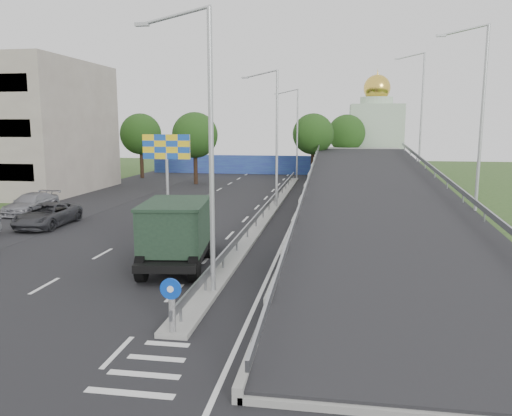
% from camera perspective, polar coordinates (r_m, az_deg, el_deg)
% --- Properties ---
extents(ground, '(160.00, 160.00, 0.00)m').
position_cam_1_polar(ground, '(13.67, -12.52, -18.02)').
color(ground, '#2D4C1E').
rests_on(ground, ground).
extents(road_surface, '(26.00, 90.00, 0.04)m').
position_cam_1_polar(road_surface, '(32.76, -4.63, -1.57)').
color(road_surface, black).
rests_on(road_surface, ground).
extents(parking_strip, '(8.00, 90.00, 0.05)m').
position_cam_1_polar(parking_strip, '(37.96, -24.08, -0.85)').
color(parking_strip, black).
rests_on(parking_strip, ground).
extents(median, '(1.00, 44.00, 0.20)m').
position_cam_1_polar(median, '(36.07, 1.50, -0.36)').
color(median, gray).
rests_on(median, ground).
extents(overpass_ramp, '(10.00, 50.00, 3.50)m').
position_cam_1_polar(overpass_ramp, '(35.64, 13.56, 1.94)').
color(overpass_ramp, gray).
rests_on(overpass_ramp, ground).
extents(median_guardrail, '(0.09, 44.00, 0.71)m').
position_cam_1_polar(median_guardrail, '(35.96, 1.51, 0.66)').
color(median_guardrail, gray).
rests_on(median_guardrail, median).
extents(sign_bollard, '(0.64, 0.23, 1.67)m').
position_cam_1_polar(sign_bollard, '(15.12, -9.61, -10.89)').
color(sign_bollard, black).
rests_on(sign_bollard, median).
extents(lamp_post_near, '(2.74, 0.18, 10.08)m').
position_cam_1_polar(lamp_post_near, '(17.82, -5.76, 7.97)').
color(lamp_post_near, '#B2B5B7').
rests_on(lamp_post_near, median).
extents(lamp_post_mid, '(2.74, 0.18, 10.08)m').
position_cam_1_polar(lamp_post_mid, '(37.51, 2.11, 8.78)').
color(lamp_post_mid, '#B2B5B7').
rests_on(lamp_post_mid, median).
extents(lamp_post_far, '(2.74, 0.18, 10.08)m').
position_cam_1_polar(lamp_post_far, '(57.41, 4.56, 9.00)').
color(lamp_post_far, '#B2B5B7').
rests_on(lamp_post_far, median).
extents(blue_wall, '(30.00, 0.50, 2.40)m').
position_cam_1_polar(blue_wall, '(64.02, 1.25, 4.95)').
color(blue_wall, '#2B2F9D').
rests_on(blue_wall, ground).
extents(church, '(7.00, 7.00, 13.80)m').
position_cam_1_polar(church, '(71.44, 13.48, 8.46)').
color(church, '#B2CCAD').
rests_on(church, ground).
extents(billboard, '(4.00, 0.24, 5.50)m').
position_cam_1_polar(billboard, '(41.59, -10.20, 6.47)').
color(billboard, '#B2B5B7').
rests_on(billboard, ground).
extents(tree_left_mid, '(4.80, 4.80, 7.60)m').
position_cam_1_polar(tree_left_mid, '(53.30, -6.99, 8.25)').
color(tree_left_mid, black).
rests_on(tree_left_mid, ground).
extents(tree_median_far, '(4.80, 4.80, 7.60)m').
position_cam_1_polar(tree_median_far, '(59.30, 6.54, 8.37)').
color(tree_median_far, black).
rests_on(tree_median_far, ground).
extents(tree_left_far, '(4.80, 4.80, 7.60)m').
position_cam_1_polar(tree_left_far, '(60.63, -13.04, 8.22)').
color(tree_left_far, black).
rests_on(tree_left_far, ground).
extents(tree_ramp_far, '(4.80, 4.80, 7.60)m').
position_cam_1_polar(tree_ramp_far, '(66.26, 10.31, 8.39)').
color(tree_ramp_far, black).
rests_on(tree_ramp_far, ground).
extents(dump_truck, '(3.33, 7.07, 3.00)m').
position_cam_1_polar(dump_truck, '(22.75, -8.74, -2.30)').
color(dump_truck, black).
rests_on(dump_truck, ground).
extents(parked_car_c, '(2.50, 5.23, 1.44)m').
position_cam_1_polar(parked_car_c, '(33.60, -22.76, -0.76)').
color(parked_car_c, '#313135').
rests_on(parked_car_c, ground).
extents(parked_car_d, '(2.15, 5.02, 1.44)m').
position_cam_1_polar(parked_car_d, '(38.96, -24.31, 0.46)').
color(parked_car_d, gray).
rests_on(parked_car_d, ground).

